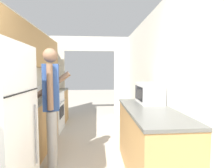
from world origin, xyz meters
The scene contains 8 objects.
wall_left centered at (-1.18, 1.99, 1.51)m, with size 0.38×6.81×2.50m.
wall_right centered at (1.26, 1.60, 1.25)m, with size 0.06×6.81×2.50m.
wall_far_with_doorway centered at (0.00, 4.44, 1.43)m, with size 2.87×0.06×2.50m.
counter_left centered at (-0.93, 2.38, 0.46)m, with size 0.62×3.14×0.92m.
counter_right centered at (0.93, 1.07, 0.46)m, with size 0.62×1.66×0.92m.
range_oven centered at (-0.92, 3.01, 0.47)m, with size 0.66×0.73×1.06m.
person centered at (-0.41, 1.34, 0.94)m, with size 0.56×0.41×1.73m.
microwave centered at (1.05, 1.49, 1.08)m, with size 0.34×0.53×0.31m.
Camera 1 is at (0.23, -1.17, 1.42)m, focal length 28.00 mm.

